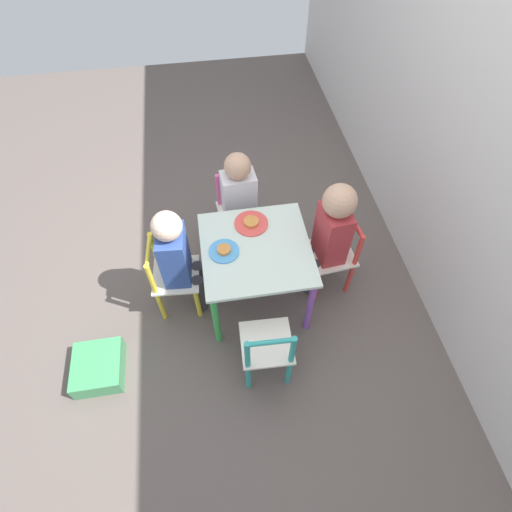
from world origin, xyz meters
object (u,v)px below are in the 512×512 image
at_px(plate_front, 224,251).
at_px(chair_teal, 267,349).
at_px(chair_yellow, 173,277).
at_px(plate_left, 251,223).
at_px(storage_bin, 99,367).
at_px(child_front, 178,256).
at_px(chair_pink, 239,213).
at_px(chair_red, 334,255).
at_px(kids_table, 256,256).
at_px(child_back, 330,231).
at_px(child_left, 240,198).

bearing_deg(plate_front, chair_teal, 17.54).
bearing_deg(chair_teal, chair_yellow, -45.99).
distance_m(plate_left, storage_bin, 1.15).
xyz_separation_m(chair_teal, child_front, (-0.51, -0.40, 0.20)).
height_order(child_front, storage_bin, child_front).
height_order(child_front, plate_left, child_front).
xyz_separation_m(chair_pink, child_front, (0.45, -0.38, 0.20)).
bearing_deg(chair_red, chair_yellow, -95.07).
bearing_deg(plate_front, kids_table, 90.00).
bearing_deg(chair_teal, child_back, -127.70).
height_order(kids_table, chair_yellow, chair_yellow).
xyz_separation_m(chair_yellow, chair_teal, (0.51, 0.46, 0.00)).
bearing_deg(child_back, child_front, -95.05).
distance_m(chair_red, child_back, 0.24).
xyz_separation_m(child_left, storage_bin, (0.77, -0.89, -0.39)).
relative_size(child_left, plate_front, 4.70).
height_order(chair_red, storage_bin, chair_red).
relative_size(child_front, child_left, 1.02).
relative_size(kids_table, child_front, 0.75).
bearing_deg(chair_yellow, chair_teal, -134.01).
distance_m(child_back, plate_front, 0.59).
bearing_deg(storage_bin, child_back, 106.34).
relative_size(chair_yellow, chair_pink, 1.00).
distance_m(chair_teal, storage_bin, 0.94).
bearing_deg(child_left, chair_teal, -93.73).
distance_m(chair_pink, chair_red, 0.67).
xyz_separation_m(chair_yellow, chair_pink, (-0.44, 0.44, 0.00)).
bearing_deg(chair_red, child_front, -94.72).
distance_m(child_front, storage_bin, 0.75).
height_order(chair_pink, chair_red, same).
height_order(chair_yellow, chair_pink, same).
xyz_separation_m(chair_pink, child_left, (0.06, 0.00, 0.19)).
xyz_separation_m(child_left, child_back, (0.37, 0.45, 0.05)).
xyz_separation_m(chair_yellow, chair_red, (-0.01, 0.95, 0.00)).
bearing_deg(chair_teal, plate_left, -89.38).
relative_size(chair_pink, child_back, 0.65).
distance_m(kids_table, plate_front, 0.19).
bearing_deg(chair_yellow, chair_pink, -40.52).
relative_size(chair_yellow, storage_bin, 1.91).
bearing_deg(chair_teal, storage_bin, -5.63).
height_order(chair_teal, plate_left, chair_teal).
bearing_deg(child_back, chair_red, 90.00).
relative_size(chair_yellow, plate_left, 2.81).
xyz_separation_m(chair_pink, chair_red, (0.43, 0.52, 0.00)).
xyz_separation_m(child_left, plate_front, (0.42, -0.14, 0.04)).
distance_m(chair_pink, chair_teal, 0.96).
bearing_deg(plate_front, storage_bin, -65.01).
xyz_separation_m(chair_pink, plate_front, (0.48, -0.13, 0.23)).
bearing_deg(chair_red, plate_front, -91.52).
relative_size(chair_red, storage_bin, 1.91).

